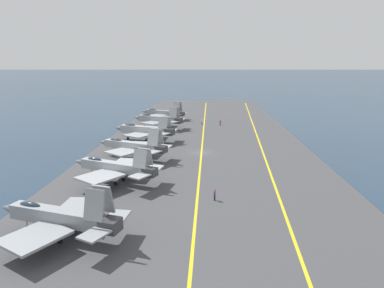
{
  "coord_description": "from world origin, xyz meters",
  "views": [
    {
      "loc": [
        -70.7,
        -1.55,
        19.11
      ],
      "look_at": [
        -2.53,
        1.9,
        2.9
      ],
      "focal_mm": 32.0,
      "sensor_mm": 36.0,
      "label": 1
    }
  ],
  "objects": [
    {
      "name": "ground_plane",
      "position": [
        0.0,
        0.0,
        0.0
      ],
      "size": [
        2000.0,
        2000.0,
        0.0
      ],
      "primitive_type": "plane",
      "color": "#23384C"
    },
    {
      "name": "carrier_deck",
      "position": [
        0.0,
        0.0,
        0.2
      ],
      "size": [
        210.89,
        47.75,
        0.4
      ],
      "primitive_type": "cube",
      "color": "#424244",
      "rests_on": "ground"
    },
    {
      "name": "deck_stripe_foul_line",
      "position": [
        0.0,
        -13.13,
        0.4
      ],
      "size": [
        189.48,
        11.79,
        0.01
      ],
      "primitive_type": "cube",
      "rotation": [
        0.0,
        0.0,
        -0.06
      ],
      "color": "yellow",
      "rests_on": "carrier_deck"
    },
    {
      "name": "deck_stripe_centerline",
      "position": [
        0.0,
        0.0,
        0.4
      ],
      "size": [
        189.8,
        0.36,
        0.01
      ],
      "primitive_type": "cube",
      "color": "yellow",
      "rests_on": "carrier_deck"
    },
    {
      "name": "parked_jet_nearest",
      "position": [
        -37.22,
        14.55,
        2.86
      ],
      "size": [
        13.73,
        15.54,
        6.46
      ],
      "color": "gray",
      "rests_on": "carrier_deck"
    },
    {
      "name": "parked_jet_second",
      "position": [
        -19.46,
        13.27,
        3.0
      ],
      "size": [
        13.86,
        15.72,
        6.11
      ],
      "color": "#9EA3A8",
      "rests_on": "carrier_deck"
    },
    {
      "name": "parked_jet_third",
      "position": [
        -5.34,
        13.56,
        3.06
      ],
      "size": [
        12.31,
        15.99,
        6.49
      ],
      "color": "#9EA3A8",
      "rests_on": "carrier_deck"
    },
    {
      "name": "parked_jet_fourth",
      "position": [
        10.78,
        14.26,
        3.1
      ],
      "size": [
        12.59,
        16.26,
        6.26
      ],
      "color": "#9EA3A8",
      "rests_on": "carrier_deck"
    },
    {
      "name": "parked_jet_fifth",
      "position": [
        27.52,
        13.38,
        3.11
      ],
      "size": [
        12.25,
        16.0,
        6.58
      ],
      "color": "#93999E",
      "rests_on": "carrier_deck"
    },
    {
      "name": "parked_jet_sixth",
      "position": [
        44.25,
        14.09,
        2.63
      ],
      "size": [
        12.73,
        16.62,
        6.28
      ],
      "color": "gray",
      "rests_on": "carrier_deck"
    },
    {
      "name": "crew_purple_vest",
      "position": [
        -25.94,
        -2.44,
        1.33
      ],
      "size": [
        0.38,
        0.27,
        1.69
      ],
      "color": "#232328",
      "rests_on": "carrier_deck"
    },
    {
      "name": "crew_white_vest",
      "position": [
        34.01,
        0.67,
        1.37
      ],
      "size": [
        0.38,
        0.45,
        1.76
      ],
      "color": "#4C473D",
      "rests_on": "carrier_deck"
    },
    {
      "name": "crew_red_vest",
      "position": [
        32.93,
        -4.96,
        1.4
      ],
      "size": [
        0.26,
        0.38,
        1.82
      ],
      "color": "#232328",
      "rests_on": "carrier_deck"
    }
  ]
}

